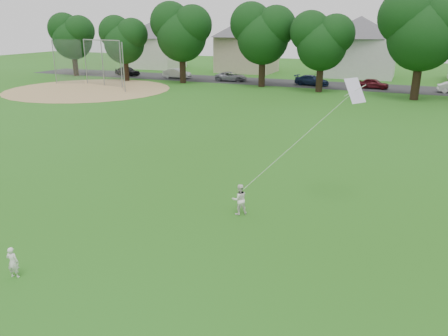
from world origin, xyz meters
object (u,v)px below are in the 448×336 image
at_px(toddler, 13,262).
at_px(baseball_backstop, 99,63).
at_px(older_boy, 239,199).
at_px(kite, 296,143).

height_order(toddler, baseball_backstop, baseball_backstop).
relative_size(older_boy, kite, 0.21).
bearing_deg(baseball_backstop, older_boy, -44.44).
bearing_deg(toddler, older_boy, -137.96).
xyz_separation_m(kite, baseball_backstop, (-29.86, 26.38, -0.21)).
height_order(kite, baseball_backstop, kite).
bearing_deg(kite, older_boy, -149.35).
distance_m(kite, baseball_backstop, 39.84).
bearing_deg(older_boy, kite, 173.41).
relative_size(kite, baseball_backstop, 0.50).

